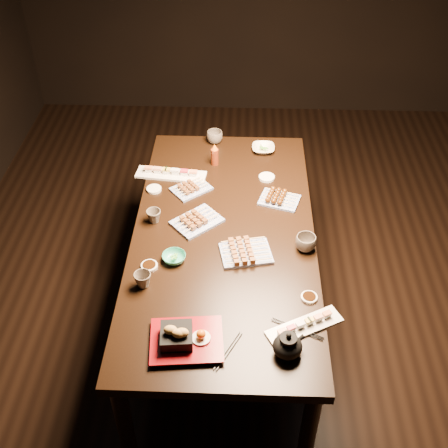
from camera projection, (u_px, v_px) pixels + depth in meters
The scene contains 23 objects.
ground at pixel (258, 315), 3.35m from camera, with size 5.00×5.00×0.00m, color black.
dining_table at pixel (224, 285), 3.03m from camera, with size 0.90×1.80×0.75m, color black.
sushi_platter_near at pixel (305, 324), 2.32m from camera, with size 0.33×0.09×0.04m, color white, non-canonical shape.
sushi_platter_far at pixel (171, 172), 3.14m from camera, with size 0.39×0.11×0.05m, color white, non-canonical shape.
yakitori_plate_center at pixel (197, 218), 2.82m from camera, with size 0.23×0.17×0.06m, color #828EB6, non-canonical shape.
yakitori_plate_right at pixel (246, 250), 2.65m from camera, with size 0.24×0.17×0.06m, color #828EB6, non-canonical shape.
yakitori_plate_left at pixel (191, 186), 3.04m from camera, with size 0.20×0.14×0.05m, color #828EB6, non-canonical shape.
tsukune_plate at pixel (280, 197), 2.96m from camera, with size 0.20×0.15×0.05m, color #828EB6, non-canonical shape.
edamame_bowl_green at pixel (174, 258), 2.63m from camera, with size 0.11×0.11×0.03m, color teal.
edamame_bowl_cream at pixel (263, 149), 3.33m from camera, with size 0.13×0.13×0.03m, color beige.
tempura_tray at pixel (186, 335), 2.24m from camera, with size 0.29×0.23×0.11m, color black, non-canonical shape.
teacup_near_left at pixel (143, 280), 2.49m from camera, with size 0.08×0.08×0.07m, color #534A40.
teacup_mid_right at pixel (306, 243), 2.67m from camera, with size 0.10×0.10×0.08m, color #534A40.
teacup_far_left at pixel (154, 216), 2.83m from camera, with size 0.07×0.07×0.07m, color #534A40.
teacup_far_right at pixel (215, 137), 3.39m from camera, with size 0.10×0.10×0.08m, color #534A40.
teapot at pixel (288, 344), 2.20m from camera, with size 0.14×0.14×0.12m, color black, non-canonical shape.
condiment_bottle at pixel (215, 154), 3.20m from camera, with size 0.04×0.04×0.13m, color #63220D.
sauce_dish_west at pixel (149, 266), 2.60m from camera, with size 0.08×0.08×0.01m, color white.
sauce_dish_east at pixel (267, 177), 3.13m from camera, with size 0.09×0.09×0.02m, color white.
sauce_dish_se at pixel (309, 297), 2.45m from camera, with size 0.07×0.07×0.01m, color white.
sauce_dish_nw at pixel (154, 189), 3.05m from camera, with size 0.08×0.08×0.01m, color white.
chopsticks_near at pixel (228, 351), 2.24m from camera, with size 0.21×0.02×0.01m, color black, non-canonical shape.
chopsticks_se at pixel (297, 329), 2.32m from camera, with size 0.23×0.02×0.01m, color black, non-canonical shape.
Camera 1 is at (-0.12, -2.19, 2.60)m, focal length 45.00 mm.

